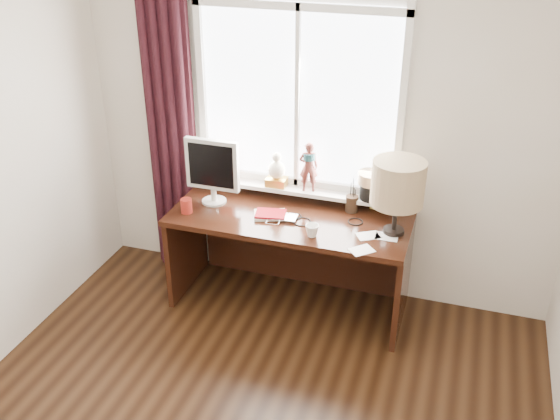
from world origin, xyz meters
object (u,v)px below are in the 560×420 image
(laptop, at_px, (277,217))
(desk, at_px, (293,240))
(mug, at_px, (312,230))
(monitor, at_px, (212,167))
(table_lamp, at_px, (398,184))
(red_cup, at_px, (186,206))

(laptop, bearing_deg, desk, 57.49)
(mug, relative_size, monitor, 0.19)
(desk, bearing_deg, laptop, -118.82)
(desk, relative_size, table_lamp, 3.27)
(mug, xyz_separation_m, table_lamp, (0.51, 0.21, 0.32))
(laptop, relative_size, mug, 3.21)
(laptop, distance_m, desk, 0.30)
(red_cup, bearing_deg, monitor, 60.54)
(table_lamp, bearing_deg, red_cup, -173.70)
(red_cup, bearing_deg, table_lamp, 6.30)
(table_lamp, bearing_deg, desk, 172.09)
(monitor, relative_size, table_lamp, 0.94)
(laptop, height_order, desk, laptop)
(mug, distance_m, red_cup, 0.94)
(mug, bearing_deg, monitor, 162.08)
(mug, bearing_deg, red_cup, 176.74)
(desk, bearing_deg, red_cup, -159.99)
(mug, xyz_separation_m, monitor, (-0.82, 0.27, 0.23))
(monitor, bearing_deg, desk, 4.75)
(red_cup, distance_m, table_lamp, 1.49)
(mug, bearing_deg, laptop, 150.66)
(desk, xyz_separation_m, monitor, (-0.60, -0.05, 0.52))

